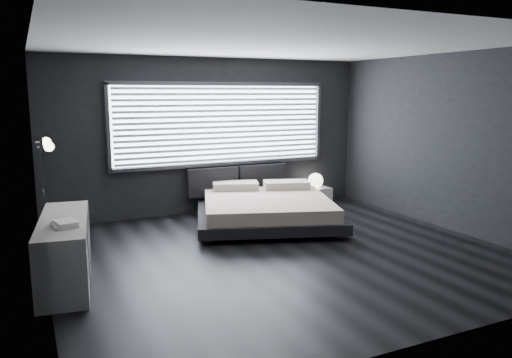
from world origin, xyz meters
name	(u,v)px	position (x,y,z in m)	size (l,w,h in m)	color
room	(283,152)	(0.00, 0.00, 1.40)	(6.04, 6.00, 2.80)	black
window	(223,124)	(0.20, 2.70, 1.61)	(4.14, 0.09, 1.52)	white
headboard	(238,180)	(0.47, 2.64, 0.57)	(1.96, 0.16, 0.52)	black
sconce_near	(49,147)	(-2.88, 0.05, 1.60)	(0.18, 0.11, 0.11)	silver
sconce_far	(46,142)	(-2.88, 0.65, 1.60)	(0.18, 0.11, 0.11)	silver
wall_art_upper	(40,127)	(-2.98, -0.55, 1.85)	(0.01, 0.48, 0.48)	#47474C
wall_art_lower	(42,172)	(-2.98, -0.30, 1.38)	(0.01, 0.48, 0.48)	#47474C
bed	(267,208)	(0.48, 1.45, 0.27)	(2.86, 2.80, 0.59)	black
nightstand	(315,195)	(2.08, 2.50, 0.16)	(0.54, 0.45, 0.32)	white
orb_lamp	(316,181)	(2.06, 2.45, 0.46)	(0.30, 0.30, 0.30)	white
dresser	(65,250)	(-2.78, 0.18, 0.38)	(0.77, 1.93, 0.75)	white
book_stack	(65,224)	(-2.79, -0.20, 0.78)	(0.28, 0.35, 0.07)	white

